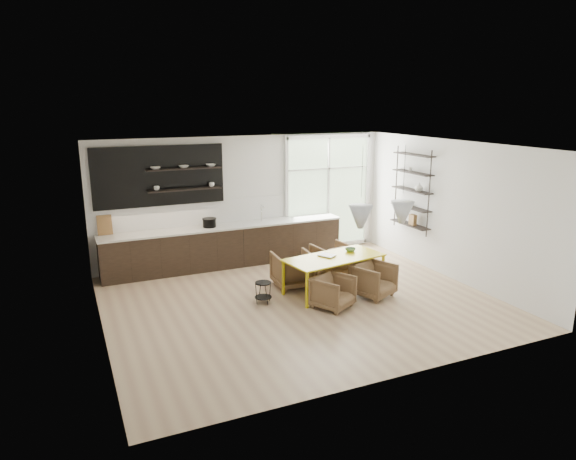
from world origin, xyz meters
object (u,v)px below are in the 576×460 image
object	(u,v)px
armchair_back_right	(332,259)
armchair_front_right	(373,280)
armchair_back_left	(293,269)
dining_table	(334,259)
armchair_front_left	(333,292)
wire_stool	(263,290)

from	to	relation	value
armchair_back_right	armchair_front_right	size ratio (longest dim) A/B	1.05
armchair_front_right	armchair_back_left	bearing A→B (deg)	112.59
dining_table	armchair_front_left	xyz separation A→B (m)	(-0.41, -0.71, -0.36)
armchair_back_right	armchair_back_left	bearing A→B (deg)	11.06
armchair_front_left	armchair_front_right	distance (m)	0.99
dining_table	armchair_front_left	bearing A→B (deg)	-129.41
armchair_back_right	wire_stool	xyz separation A→B (m)	(-1.94, -0.89, -0.08)
dining_table	wire_stool	xyz separation A→B (m)	(-1.49, 0.02, -0.40)
armchair_back_left	armchair_front_left	size ratio (longest dim) A/B	1.18
dining_table	armchair_front_left	world-z (taller)	dining_table
wire_stool	dining_table	bearing A→B (deg)	-0.63
armchair_back_left	armchair_front_right	bearing A→B (deg)	140.16
wire_stool	armchair_back_left	bearing A→B (deg)	33.79
dining_table	armchair_front_right	size ratio (longest dim) A/B	2.89
armchair_back_right	wire_stool	size ratio (longest dim) A/B	1.87
armchair_back_left	armchair_front_right	distance (m)	1.64
dining_table	armchair_front_right	world-z (taller)	dining_table
armchair_front_left	wire_stool	size ratio (longest dim) A/B	1.63
dining_table	armchair_front_right	bearing A→B (deg)	-52.48
armchair_front_left	armchair_back_left	bearing A→B (deg)	70.15
armchair_front_left	dining_table	bearing A→B (deg)	31.47
armchair_front_right	armchair_back_right	bearing A→B (deg)	71.03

